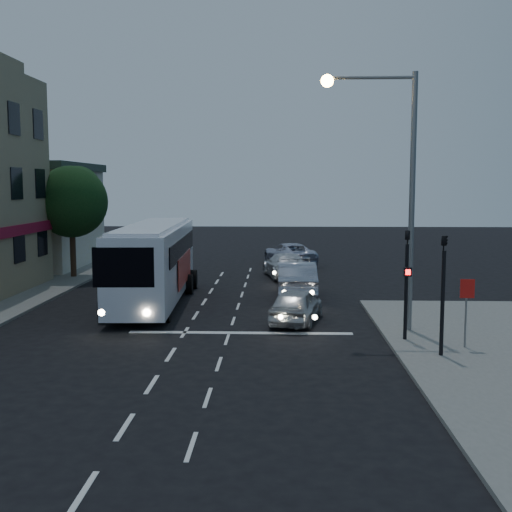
{
  "coord_description": "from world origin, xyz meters",
  "views": [
    {
      "loc": [
        3.35,
        -20.41,
        5.29
      ],
      "look_at": [
        2.38,
        7.1,
        2.2
      ],
      "focal_mm": 45.0,
      "sensor_mm": 36.0,
      "label": 1
    }
  ],
  "objects_px": {
    "tour_bus": "(154,261)",
    "traffic_signal_side": "(443,280)",
    "traffic_signal_main": "(407,271)",
    "regulatory_sign": "(467,302)",
    "car_sedan_a": "(297,279)",
    "car_suv": "(296,305)",
    "car_sedan_c": "(290,254)",
    "street_tree": "(71,198)",
    "car_sedan_b": "(285,265)",
    "streetlight": "(394,171)"
  },
  "relations": [
    {
      "from": "tour_bus",
      "to": "traffic_signal_side",
      "type": "height_order",
      "value": "traffic_signal_side"
    },
    {
      "from": "traffic_signal_main",
      "to": "regulatory_sign",
      "type": "distance_m",
      "value": 2.14
    },
    {
      "from": "tour_bus",
      "to": "car_sedan_a",
      "type": "relative_size",
      "value": 2.3
    },
    {
      "from": "car_suv",
      "to": "car_sedan_a",
      "type": "bearing_deg",
      "value": -79.08
    },
    {
      "from": "car_sedan_a",
      "to": "car_sedan_c",
      "type": "xyz_separation_m",
      "value": [
        -0.13,
        12.24,
        -0.11
      ]
    },
    {
      "from": "car_sedan_a",
      "to": "traffic_signal_main",
      "type": "xyz_separation_m",
      "value": [
        3.39,
        -8.7,
        1.59
      ]
    },
    {
      "from": "car_sedan_a",
      "to": "traffic_signal_main",
      "type": "relative_size",
      "value": 1.23
    },
    {
      "from": "regulatory_sign",
      "to": "street_tree",
      "type": "height_order",
      "value": "street_tree"
    },
    {
      "from": "car_suv",
      "to": "car_sedan_c",
      "type": "height_order",
      "value": "car_sedan_c"
    },
    {
      "from": "tour_bus",
      "to": "street_tree",
      "type": "xyz_separation_m",
      "value": [
        -6.04,
        7.3,
        2.59
      ]
    },
    {
      "from": "street_tree",
      "to": "car_sedan_b",
      "type": "bearing_deg",
      "value": 2.92
    },
    {
      "from": "car_sedan_a",
      "to": "street_tree",
      "type": "bearing_deg",
      "value": -24.41
    },
    {
      "from": "tour_bus",
      "to": "car_sedan_c",
      "type": "bearing_deg",
      "value": 63.33
    },
    {
      "from": "traffic_signal_side",
      "to": "streetlight",
      "type": "bearing_deg",
      "value": 105.7
    },
    {
      "from": "tour_bus",
      "to": "streetlight",
      "type": "xyz_separation_m",
      "value": [
        9.52,
        -5.52,
        3.83
      ]
    },
    {
      "from": "tour_bus",
      "to": "car_sedan_a",
      "type": "height_order",
      "value": "tour_bus"
    },
    {
      "from": "tour_bus",
      "to": "streetlight",
      "type": "distance_m",
      "value": 11.65
    },
    {
      "from": "tour_bus",
      "to": "traffic_signal_main",
      "type": "distance_m",
      "value": 12.0
    },
    {
      "from": "traffic_signal_side",
      "to": "car_sedan_b",
      "type": "bearing_deg",
      "value": 105.17
    },
    {
      "from": "car_sedan_a",
      "to": "regulatory_sign",
      "type": "distance_m",
      "value": 11.0
    },
    {
      "from": "tour_bus",
      "to": "car_sedan_b",
      "type": "xyz_separation_m",
      "value": [
        5.91,
        7.91,
        -1.2
      ]
    },
    {
      "from": "tour_bus",
      "to": "car_sedan_b",
      "type": "height_order",
      "value": "tour_bus"
    },
    {
      "from": "streetlight",
      "to": "car_suv",
      "type": "bearing_deg",
      "value": 154.2
    },
    {
      "from": "traffic_signal_side",
      "to": "street_tree",
      "type": "bearing_deg",
      "value": 135.5
    },
    {
      "from": "car_suv",
      "to": "car_sedan_c",
      "type": "bearing_deg",
      "value": -77.46
    },
    {
      "from": "car_sedan_c",
      "to": "streetlight",
      "type": "height_order",
      "value": "streetlight"
    },
    {
      "from": "traffic_signal_main",
      "to": "regulatory_sign",
      "type": "xyz_separation_m",
      "value": [
        1.7,
        -1.01,
        -0.82
      ]
    },
    {
      "from": "regulatory_sign",
      "to": "streetlight",
      "type": "relative_size",
      "value": 0.24
    },
    {
      "from": "tour_bus",
      "to": "traffic_signal_side",
      "type": "bearing_deg",
      "value": -43.05
    },
    {
      "from": "car_sedan_c",
      "to": "streetlight",
      "type": "xyz_separation_m",
      "value": [
        3.26,
        -19.52,
        5.01
      ]
    },
    {
      "from": "car_sedan_b",
      "to": "car_sedan_c",
      "type": "xyz_separation_m",
      "value": [
        0.34,
        6.09,
        0.01
      ]
    },
    {
      "from": "car_suv",
      "to": "car_sedan_b",
      "type": "distance_m",
      "value": 11.84
    },
    {
      "from": "traffic_signal_side",
      "to": "car_sedan_a",
      "type": "bearing_deg",
      "value": 110.96
    },
    {
      "from": "car_suv",
      "to": "car_sedan_b",
      "type": "bearing_deg",
      "value": -75.87
    },
    {
      "from": "streetlight",
      "to": "traffic_signal_main",
      "type": "bearing_deg",
      "value": -79.8
    },
    {
      "from": "car_suv",
      "to": "street_tree",
      "type": "height_order",
      "value": "street_tree"
    },
    {
      "from": "car_sedan_c",
      "to": "streetlight",
      "type": "bearing_deg",
      "value": 82.27
    },
    {
      "from": "car_sedan_c",
      "to": "car_sedan_a",
      "type": "bearing_deg",
      "value": 73.38
    },
    {
      "from": "traffic_signal_main",
      "to": "regulatory_sign",
      "type": "relative_size",
      "value": 1.86
    },
    {
      "from": "regulatory_sign",
      "to": "streetlight",
      "type": "bearing_deg",
      "value": 128.75
    },
    {
      "from": "streetlight",
      "to": "street_tree",
      "type": "distance_m",
      "value": 20.19
    },
    {
      "from": "car_sedan_b",
      "to": "street_tree",
      "type": "xyz_separation_m",
      "value": [
        -11.94,
        -0.61,
        3.79
      ]
    },
    {
      "from": "traffic_signal_side",
      "to": "regulatory_sign",
      "type": "bearing_deg",
      "value": 43.92
    },
    {
      "from": "traffic_signal_main",
      "to": "street_tree",
      "type": "xyz_separation_m",
      "value": [
        -15.81,
        14.25,
        2.08
      ]
    },
    {
      "from": "traffic_signal_main",
      "to": "streetlight",
      "type": "xyz_separation_m",
      "value": [
        -0.26,
        1.42,
        3.31
      ]
    },
    {
      "from": "traffic_signal_side",
      "to": "regulatory_sign",
      "type": "xyz_separation_m",
      "value": [
        1.0,
        0.96,
        -0.82
      ]
    },
    {
      "from": "car_sedan_c",
      "to": "traffic_signal_side",
      "type": "bearing_deg",
      "value": 83.21
    },
    {
      "from": "car_sedan_b",
      "to": "traffic_signal_main",
      "type": "relative_size",
      "value": 1.2
    },
    {
      "from": "car_sedan_a",
      "to": "traffic_signal_side",
      "type": "relative_size",
      "value": 1.23
    },
    {
      "from": "tour_bus",
      "to": "car_sedan_c",
      "type": "height_order",
      "value": "tour_bus"
    }
  ]
}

